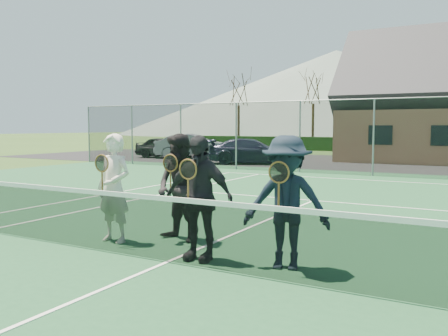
# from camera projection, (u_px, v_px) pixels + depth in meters

# --- Properties ---
(ground) EXTENTS (220.00, 220.00, 0.00)m
(ground) POSITION_uv_depth(u_px,v_px,m) (400.00, 165.00, 24.08)
(ground) COLOR #2A4819
(ground) RESTS_ON ground
(court_surface) EXTENTS (30.00, 30.00, 0.02)m
(court_surface) POSITION_uv_depth(u_px,v_px,m) (167.00, 263.00, 6.69)
(court_surface) COLOR #1C4C2B
(court_surface) RESTS_ON ground
(tarmac_carpark) EXTENTS (40.00, 12.00, 0.01)m
(tarmac_carpark) POSITION_uv_depth(u_px,v_px,m) (323.00, 162.00, 26.03)
(tarmac_carpark) COLOR black
(tarmac_carpark) RESTS_ON ground
(hedge_row) EXTENTS (40.00, 1.20, 1.10)m
(hedge_row) POSITION_uv_depth(u_px,v_px,m) (427.00, 146.00, 34.47)
(hedge_row) COLOR black
(hedge_row) RESTS_ON ground
(hill_west) EXTENTS (110.00, 110.00, 18.00)m
(hill_west) POSITION_uv_depth(u_px,v_px,m) (335.00, 93.00, 100.67)
(hill_west) COLOR slate
(hill_west) RESTS_ON ground
(car_a) EXTENTS (3.95, 1.81, 1.31)m
(car_a) POSITION_uv_depth(u_px,v_px,m) (166.00, 147.00, 29.18)
(car_a) COLOR black
(car_a) RESTS_ON ground
(car_b) EXTENTS (4.80, 3.19, 1.50)m
(car_b) POSITION_uv_depth(u_px,v_px,m) (193.00, 146.00, 28.85)
(car_b) COLOR gray
(car_b) RESTS_ON ground
(car_c) EXTENTS (4.87, 3.37, 1.31)m
(car_c) POSITION_uv_depth(u_px,v_px,m) (251.00, 151.00, 24.49)
(car_c) COLOR black
(car_c) RESTS_ON ground
(court_markings) EXTENTS (11.03, 23.83, 0.01)m
(court_markings) POSITION_uv_depth(u_px,v_px,m) (167.00, 262.00, 6.69)
(court_markings) COLOR white
(court_markings) RESTS_ON court_surface
(tennis_net) EXTENTS (11.68, 0.08, 1.10)m
(tennis_net) POSITION_uv_depth(u_px,v_px,m) (167.00, 226.00, 6.64)
(tennis_net) COLOR slate
(tennis_net) RESTS_ON ground
(perimeter_fence) EXTENTS (30.07, 0.07, 3.02)m
(perimeter_fence) POSITION_uv_depth(u_px,v_px,m) (373.00, 137.00, 18.30)
(perimeter_fence) COLOR slate
(perimeter_fence) RESTS_ON ground
(tree_a) EXTENTS (3.20, 3.20, 7.77)m
(tree_a) POSITION_uv_depth(u_px,v_px,m) (239.00, 84.00, 42.66)
(tree_a) COLOR #361F13
(tree_a) RESTS_ON ground
(tree_b) EXTENTS (3.20, 3.20, 7.77)m
(tree_b) POSITION_uv_depth(u_px,v_px,m) (314.00, 80.00, 39.26)
(tree_b) COLOR #392414
(tree_b) RESTS_ON ground
(player_a) EXTENTS (0.67, 0.51, 1.80)m
(player_a) POSITION_uv_depth(u_px,v_px,m) (114.00, 188.00, 7.83)
(player_a) COLOR white
(player_a) RESTS_ON court_surface
(player_b) EXTENTS (1.00, 0.85, 1.80)m
(player_b) POSITION_uv_depth(u_px,v_px,m) (180.00, 188.00, 7.88)
(player_b) COLOR black
(player_b) RESTS_ON court_surface
(player_c) EXTENTS (1.08, 0.54, 1.80)m
(player_c) POSITION_uv_depth(u_px,v_px,m) (199.00, 198.00, 6.77)
(player_c) COLOR black
(player_c) RESTS_ON court_surface
(player_d) EXTENTS (1.29, 0.92, 1.80)m
(player_d) POSITION_uv_depth(u_px,v_px,m) (286.00, 203.00, 6.34)
(player_d) COLOR black
(player_d) RESTS_ON court_surface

